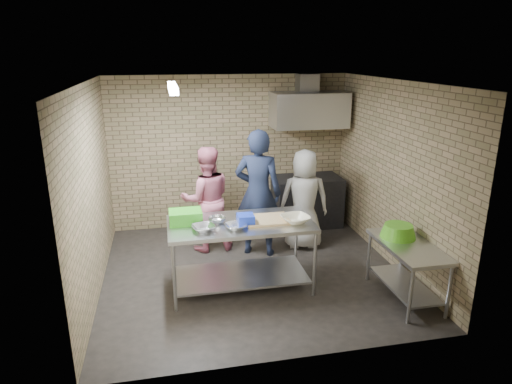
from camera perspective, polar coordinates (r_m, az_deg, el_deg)
floor at (r=6.68m, az=-0.50°, el=-10.02°), size 4.20×4.20×0.00m
ceiling at (r=5.94m, az=-0.57°, el=13.77°), size 4.20×4.20×0.00m
back_wall at (r=8.09m, az=-3.29°, el=5.06°), size 4.20×0.06×2.70m
front_wall at (r=4.34m, az=4.62°, el=-6.10°), size 4.20×0.06×2.70m
left_wall at (r=6.14m, az=-20.13°, el=-0.01°), size 0.06×4.00×2.70m
right_wall at (r=6.88m, az=16.90°, el=2.11°), size 0.06×4.00×2.70m
prep_table at (r=6.08m, az=-1.93°, el=-7.98°), size 1.88×0.94×0.94m
side_counter at (r=6.18m, az=18.43°, el=-9.48°), size 0.60×1.20×0.75m
stove at (r=8.30m, az=6.44°, el=-1.15°), size 1.20×0.70×0.90m
range_hood at (r=7.98m, az=6.73°, el=10.27°), size 1.30×0.60×0.60m
hood_duct at (r=8.08m, az=6.51°, el=13.58°), size 0.35×0.30×0.30m
wall_shelf at (r=8.28m, az=8.27°, el=9.21°), size 0.80×0.20×0.04m
fluorescent_fixture at (r=5.83m, az=-10.50°, el=12.84°), size 0.10×1.25×0.08m
green_crate at (r=5.91m, az=-8.90°, el=-3.12°), size 0.42×0.31×0.17m
blue_tub at (r=5.78m, az=-1.33°, el=-3.53°), size 0.21×0.21×0.14m
cutting_board at (r=5.93m, az=1.39°, el=-3.52°), size 0.58×0.44×0.03m
mixing_bowl_a at (r=5.64m, az=-6.66°, el=-4.57°), size 0.35×0.35×0.07m
mixing_bowl_b at (r=5.89m, az=-4.95°, el=-3.55°), size 0.26×0.26×0.07m
mixing_bowl_c at (r=5.66m, az=-2.60°, el=-4.39°), size 0.32×0.32×0.07m
ceramic_bowl at (r=5.89m, az=5.01°, el=-3.44°), size 0.43×0.43×0.09m
green_basin at (r=6.18m, az=17.54°, el=-4.70°), size 0.46×0.46×0.17m
bottle_red at (r=8.18m, az=6.63°, el=9.96°), size 0.07×0.07×0.18m
bottle_green at (r=8.32m, az=9.29°, el=9.86°), size 0.06×0.06×0.15m
man_navy at (r=6.91m, az=0.27°, el=-0.14°), size 0.85×0.71×1.98m
woman_pink at (r=7.14m, az=-6.27°, el=-0.91°), size 0.86×0.69×1.69m
woman_white at (r=7.24m, az=6.10°, el=-0.94°), size 0.87×0.64×1.62m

